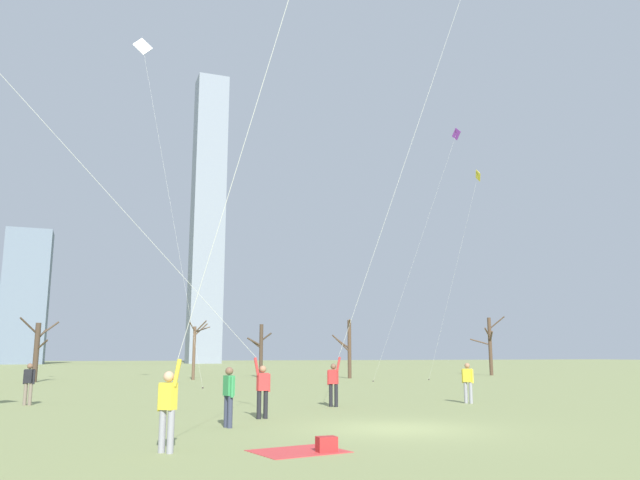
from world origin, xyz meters
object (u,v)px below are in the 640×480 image
Objects in this scene: kite_flyer_midfield_right_blue at (354,319)px; kite_flyer_midfield_center_teal at (197,309)px; bystander_strolling_midfield at (468,381)px; bare_tree_rightmost at (349,348)px; bare_tree_leftmost at (261,349)px; distant_kite_high_overhead_white at (147,71)px; bare_tree_center at (490,344)px; bare_tree_right_of_center at (195,349)px; bystander_watching_nearby at (29,382)px; kite_flyer_far_back_red at (213,331)px; bare_tree_far_right_edge at (37,349)px; bystander_far_off_by_trees at (229,394)px; distant_kite_drifting_right_purple at (445,167)px; distant_kite_drifting_left_yellow at (472,199)px; picnic_spot at (315,447)px.

kite_flyer_midfield_center_teal is at bearing -129.02° from kite_flyer_midfield_right_blue.
bystander_strolling_midfield is 27.62m from bare_tree_rightmost.
kite_flyer_midfield_center_teal is at bearing -106.67° from bare_tree_leftmost.
distant_kite_high_overhead_white reaches higher than bare_tree_center.
bare_tree_right_of_center is (-1.41, 28.71, -0.86)m from kite_flyer_midfield_right_blue.
bare_tree_leftmost reaches higher than bystander_strolling_midfield.
bare_tree_center reaches higher than bystander_watching_nearby.
bare_tree_leftmost is at bearing 146.32° from bare_tree_rightmost.
bare_tree_right_of_center is (6.04, 37.89, -0.43)m from kite_flyer_midfield_center_teal.
bare_tree_leftmost is at bearing 53.67° from distant_kite_high_overhead_white.
kite_flyer_far_back_red is at bearing -161.40° from bystander_strolling_midfield.
bystander_watching_nearby is at bearing -86.58° from bare_tree_far_right_edge.
bare_tree_rightmost reaches higher than bystander_strolling_midfield.
bare_tree_far_right_edge reaches higher than bystander_watching_nearby.
distant_kite_high_overhead_white is at bearing 93.76° from bystander_far_off_by_trees.
distant_kite_drifting_right_purple is 23.01m from bare_tree_leftmost.
kite_flyer_midfield_right_blue is at bearing -135.85° from distant_kite_drifting_left_yellow.
picnic_spot is 38.64m from bare_tree_far_right_edge.
bare_tree_rightmost is at bearing 67.50° from kite_flyer_midfield_right_blue.
distant_kite_drifting_right_purple reaches higher than picnic_spot.
bystander_far_off_by_trees is 37.85m from bare_tree_leftmost.
distant_kite_drifting_left_yellow is (16.67, 16.18, 10.05)m from kite_flyer_midfield_right_blue.
bare_tree_far_right_edge is at bearing 114.49° from distant_kite_high_overhead_white.
picnic_spot is at bearing -127.59° from distant_kite_drifting_right_purple.
distant_kite_drifting_left_yellow is at bearing 44.15° from kite_flyer_midfield_right_blue.
bare_tree_leftmost is at bearing 73.78° from bystander_far_off_by_trees.
distant_kite_high_overhead_white is at bearing -147.34° from bare_tree_rightmost.
distant_kite_high_overhead_white is at bearing -65.51° from bare_tree_far_right_edge.
bare_tree_right_of_center reaches higher than bare_tree_far_right_edge.
distant_kite_drifting_left_yellow is at bearing 46.45° from kite_flyer_midfield_center_teal.
bystander_strolling_midfield is at bearing -76.69° from bare_tree_right_of_center.
distant_kite_high_overhead_white reaches higher than bare_tree_leftmost.
bare_tree_far_right_edge is at bearing 177.70° from bare_tree_rightmost.
bare_tree_leftmost is (10.57, 36.31, 1.51)m from bystander_far_off_by_trees.
distant_kite_high_overhead_white is 4.36× the size of bare_tree_rightmost.
bare_tree_far_right_edge is at bearing 114.45° from kite_flyer_midfield_right_blue.
bare_tree_rightmost reaches higher than picnic_spot.
bare_tree_leftmost is at bearing 81.38° from kite_flyer_midfield_right_blue.
distant_kite_high_overhead_white is 3.79× the size of bare_tree_center.
distant_kite_drifting_right_purple is at bearing -81.06° from bare_tree_rightmost.
bystander_watching_nearby is (-11.55, 5.68, -2.39)m from kite_flyer_midfield_right_blue.
bare_tree_center is (38.76, 24.04, 2.05)m from bystander_watching_nearby.
distant_kite_high_overhead_white is (-12.34, 15.07, 18.38)m from bystander_strolling_midfield.
bystander_far_off_by_trees is at bearing -118.15° from bare_tree_rightmost.
distant_kite_drifting_left_yellow is 16.46m from bare_tree_rightmost.
bare_tree_center is (34.66, 38.91, 0.10)m from kite_flyer_midfield_center_teal.
kite_flyer_midfield_right_blue is 31.19m from bare_tree_far_right_edge.
bystander_watching_nearby is at bearing -114.28° from distant_kite_high_overhead_white.
bystander_strolling_midfield is at bearing 37.36° from kite_flyer_midfield_center_teal.
distant_kite_high_overhead_white is 10.51× the size of picnic_spot.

